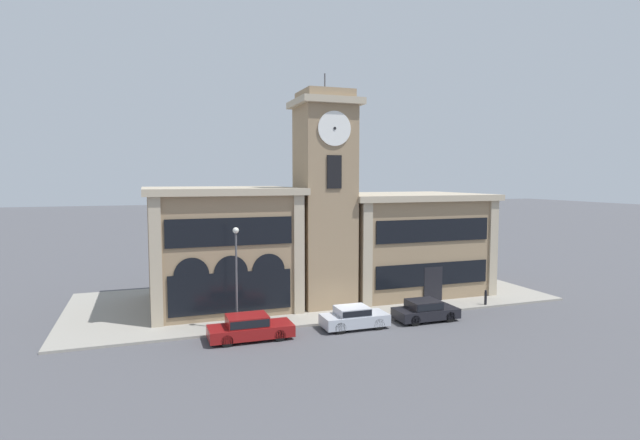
# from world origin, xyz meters

# --- Properties ---
(ground_plane) EXTENTS (300.00, 300.00, 0.00)m
(ground_plane) POSITION_xyz_m (0.00, 0.00, 0.00)
(ground_plane) COLOR #4C4C51
(sidewalk_kerb) EXTENTS (34.55, 13.78, 0.15)m
(sidewalk_kerb) POSITION_xyz_m (0.00, 6.89, 0.07)
(sidewalk_kerb) COLOR gray
(sidewalk_kerb) RESTS_ON ground_plane
(clock_tower) EXTENTS (4.32, 4.32, 16.22)m
(clock_tower) POSITION_xyz_m (0.00, 4.39, 7.58)
(clock_tower) COLOR #937A5B
(clock_tower) RESTS_ON ground_plane
(town_hall_left_wing) EXTENTS (10.31, 9.89, 8.42)m
(town_hall_left_wing) POSITION_xyz_m (-6.91, 7.15, 4.24)
(town_hall_left_wing) COLOR #937A5B
(town_hall_left_wing) RESTS_ON ground_plane
(town_hall_right_wing) EXTENTS (11.86, 9.89, 7.83)m
(town_hall_right_wing) POSITION_xyz_m (7.69, 7.16, 3.94)
(town_hall_right_wing) COLOR #937A5B
(town_hall_right_wing) RESTS_ON ground_plane
(parked_car_near) EXTENTS (4.73, 1.89, 1.41)m
(parked_car_near) POSITION_xyz_m (-6.54, -1.18, 0.73)
(parked_car_near) COLOR maroon
(parked_car_near) RESTS_ON ground_plane
(parked_car_mid) EXTENTS (4.03, 1.78, 1.34)m
(parked_car_mid) POSITION_xyz_m (-0.16, -1.18, 0.70)
(parked_car_mid) COLOR #B2B7C1
(parked_car_mid) RESTS_ON ground_plane
(parked_car_far) EXTENTS (4.05, 1.88, 1.33)m
(parked_car_far) POSITION_xyz_m (4.77, -1.18, 0.70)
(parked_car_far) COLOR black
(parked_car_far) RESTS_ON ground_plane
(street_lamp) EXTENTS (0.36, 0.36, 6.08)m
(street_lamp) POSITION_xyz_m (-6.96, 0.39, 4.11)
(street_lamp) COLOR #4C4C51
(street_lamp) RESTS_ON sidewalk_kerb
(bollard) EXTENTS (0.18, 0.18, 1.06)m
(bollard) POSITION_xyz_m (10.64, 0.38, 0.67)
(bollard) COLOR black
(bollard) RESTS_ON sidewalk_kerb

